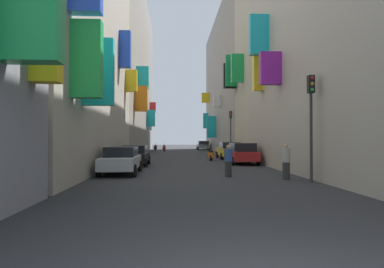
{
  "coord_description": "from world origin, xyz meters",
  "views": [
    {
      "loc": [
        -1.15,
        -3.82,
        1.83
      ],
      "look_at": [
        0.48,
        25.96,
        2.24
      ],
      "focal_mm": 32.23,
      "sensor_mm": 36.0,
      "label": 1
    }
  ],
  "objects": [
    {
      "name": "ground_plane",
      "position": [
        0.0,
        30.0,
        0.0
      ],
      "size": [
        140.0,
        140.0,
        0.0
      ],
      "primitive_type": "plane",
      "color": "#2D2D30"
    },
    {
      "name": "building_left_mid_b",
      "position": [
        -7.99,
        16.96,
        9.7
      ],
      "size": [
        7.31,
        19.01,
        19.43
      ],
      "color": "#B2A899",
      "rests_on": "ground"
    },
    {
      "name": "building_left_mid_c",
      "position": [
        -7.99,
        43.23,
        10.83
      ],
      "size": [
        7.29,
        33.52,
        21.67
      ],
      "color": "gray",
      "rests_on": "ground"
    },
    {
      "name": "building_right_mid_a",
      "position": [
        7.98,
        27.06,
        10.21
      ],
      "size": [
        7.25,
        6.47,
        20.45
      ],
      "color": "#BCB29E",
      "rests_on": "ground"
    },
    {
      "name": "building_right_mid_b",
      "position": [
        7.99,
        45.15,
        9.69
      ],
      "size": [
        7.28,
        29.72,
        19.4
      ],
      "color": "gray",
      "rests_on": "ground"
    },
    {
      "name": "parked_car_yellow",
      "position": [
        3.95,
        27.38,
        0.79
      ],
      "size": [
        1.96,
        4.48,
        1.51
      ],
      "color": "gold",
      "rests_on": "ground"
    },
    {
      "name": "parked_car_black",
      "position": [
        -3.76,
        19.84,
        0.73
      ],
      "size": [
        1.89,
        4.34,
        1.38
      ],
      "color": "black",
      "rests_on": "ground"
    },
    {
      "name": "parked_car_silver",
      "position": [
        -3.86,
        14.28,
        0.74
      ],
      "size": [
        1.87,
        4.27,
        1.41
      ],
      "color": "#B7B7BC",
      "rests_on": "ground"
    },
    {
      "name": "parked_car_grey",
      "position": [
        3.78,
        52.45,
        0.77
      ],
      "size": [
        2.0,
        4.44,
        1.47
      ],
      "color": "slate",
      "rests_on": "ground"
    },
    {
      "name": "parked_car_red",
      "position": [
        3.8,
        20.77,
        0.79
      ],
      "size": [
        1.93,
        4.21,
        1.52
      ],
      "color": "#B21E1E",
      "rests_on": "ground"
    },
    {
      "name": "scooter_black",
      "position": [
        -3.83,
        48.4,
        0.46
      ],
      "size": [
        0.45,
        1.77,
        1.13
      ],
      "color": "black",
      "rests_on": "ground"
    },
    {
      "name": "scooter_orange",
      "position": [
        2.03,
        24.88,
        0.46
      ],
      "size": [
        0.64,
        1.85,
        1.13
      ],
      "color": "orange",
      "rests_on": "ground"
    },
    {
      "name": "scooter_red",
      "position": [
        -2.45,
        46.08,
        0.46
      ],
      "size": [
        0.46,
        1.8,
        1.13
      ],
      "color": "red",
      "rests_on": "ground"
    },
    {
      "name": "pedestrian_crossing",
      "position": [
        3.87,
        11.27,
        0.8
      ],
      "size": [
        0.52,
        0.52,
        1.61
      ],
      "color": "#303030",
      "rests_on": "ground"
    },
    {
      "name": "pedestrian_near_left",
      "position": [
        1.48,
        12.52,
        0.76
      ],
      "size": [
        0.4,
        0.4,
        1.54
      ],
      "color": "#2C2C2C",
      "rests_on": "ground"
    },
    {
      "name": "traffic_light_near_corner",
      "position": [
        4.65,
        10.34,
        3.05
      ],
      "size": [
        0.26,
        0.34,
        4.5
      ],
      "color": "#2D2D2D",
      "rests_on": "ground"
    },
    {
      "name": "traffic_light_far_corner",
      "position": [
        4.64,
        30.59,
        3.12
      ],
      "size": [
        0.26,
        0.34,
        4.62
      ],
      "color": "#2D2D2D",
      "rests_on": "ground"
    }
  ]
}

